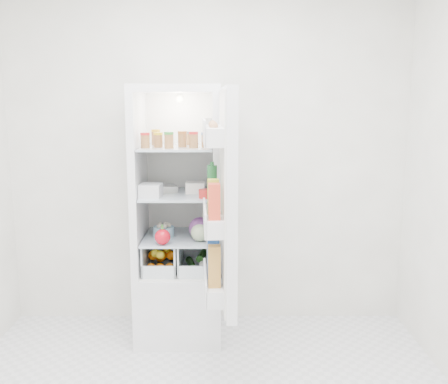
{
  "coord_description": "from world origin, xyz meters",
  "views": [
    {
      "loc": [
        0.11,
        -2.25,
        1.69
      ],
      "look_at": [
        0.12,
        0.95,
        1.11
      ],
      "focal_mm": 40.0,
      "sensor_mm": 36.0,
      "label": 1
    }
  ],
  "objects_px": {
    "refrigerator": "(180,245)",
    "mushroom_bowl": "(164,232)",
    "fridge_door": "(224,205)",
    "red_cabbage": "(200,228)"
  },
  "relations": [
    {
      "from": "mushroom_bowl",
      "to": "fridge_door",
      "type": "distance_m",
      "value": 0.78
    },
    {
      "from": "red_cabbage",
      "to": "fridge_door",
      "type": "xyz_separation_m",
      "value": [
        0.16,
        -0.49,
        0.27
      ]
    },
    {
      "from": "mushroom_bowl",
      "to": "fridge_door",
      "type": "relative_size",
      "value": 0.11
    },
    {
      "from": "refrigerator",
      "to": "red_cabbage",
      "type": "height_order",
      "value": "refrigerator"
    },
    {
      "from": "refrigerator",
      "to": "fridge_door",
      "type": "xyz_separation_m",
      "value": [
        0.32,
        -0.64,
        0.43
      ]
    },
    {
      "from": "refrigerator",
      "to": "red_cabbage",
      "type": "bearing_deg",
      "value": -42.68
    },
    {
      "from": "mushroom_bowl",
      "to": "fridge_door",
      "type": "xyz_separation_m",
      "value": [
        0.42,
        -0.57,
        0.31
      ]
    },
    {
      "from": "refrigerator",
      "to": "fridge_door",
      "type": "height_order",
      "value": "refrigerator"
    },
    {
      "from": "red_cabbage",
      "to": "fridge_door",
      "type": "height_order",
      "value": "fridge_door"
    },
    {
      "from": "refrigerator",
      "to": "mushroom_bowl",
      "type": "height_order",
      "value": "refrigerator"
    }
  ]
}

